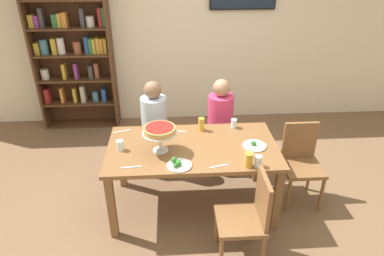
# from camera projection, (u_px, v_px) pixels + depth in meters

# --- Properties ---
(ground_plane) EXTENTS (12.00, 12.00, 0.00)m
(ground_plane) POSITION_uv_depth(u_px,v_px,m) (193.00, 204.00, 3.79)
(ground_plane) COLOR brown
(rear_partition) EXTENTS (8.00, 0.12, 2.80)m
(rear_partition) POSITION_uv_depth(u_px,v_px,m) (183.00, 28.00, 5.05)
(rear_partition) COLOR beige
(rear_partition) RESTS_ON ground_plane
(dining_table) EXTENTS (1.68, 0.91, 0.74)m
(dining_table) POSITION_uv_depth(u_px,v_px,m) (193.00, 154.00, 3.48)
(dining_table) COLOR brown
(dining_table) RESTS_ON ground_plane
(bookshelf) EXTENTS (1.10, 0.30, 2.21)m
(bookshelf) POSITION_uv_depth(u_px,v_px,m) (73.00, 52.00, 4.92)
(bookshelf) COLOR #4C2D19
(bookshelf) RESTS_ON ground_plane
(diner_far_right) EXTENTS (0.34, 0.34, 1.15)m
(diner_far_right) POSITION_uv_depth(u_px,v_px,m) (220.00, 131.00, 4.23)
(diner_far_right) COLOR #382D28
(diner_far_right) RESTS_ON ground_plane
(diner_far_left) EXTENTS (0.34, 0.34, 1.15)m
(diner_far_left) POSITION_uv_depth(u_px,v_px,m) (155.00, 133.00, 4.18)
(diner_far_left) COLOR #382D28
(diner_far_left) RESTS_ON ground_plane
(chair_head_east) EXTENTS (0.40, 0.40, 0.87)m
(chair_head_east) POSITION_uv_depth(u_px,v_px,m) (301.00, 160.00, 3.68)
(chair_head_east) COLOR brown
(chair_head_east) RESTS_ON ground_plane
(chair_near_right) EXTENTS (0.40, 0.40, 0.87)m
(chair_near_right) POSITION_uv_depth(u_px,v_px,m) (249.00, 215.00, 2.94)
(chair_near_right) COLOR brown
(chair_near_right) RESTS_ON ground_plane
(deep_dish_pizza_stand) EXTENTS (0.33, 0.33, 0.26)m
(deep_dish_pizza_stand) POSITION_uv_depth(u_px,v_px,m) (160.00, 131.00, 3.26)
(deep_dish_pizza_stand) COLOR silver
(deep_dish_pizza_stand) RESTS_ON dining_table
(salad_plate_near_diner) EXTENTS (0.23, 0.23, 0.07)m
(salad_plate_near_diner) POSITION_uv_depth(u_px,v_px,m) (178.00, 164.00, 3.13)
(salad_plate_near_diner) COLOR white
(salad_plate_near_diner) RESTS_ON dining_table
(salad_plate_far_diner) EXTENTS (0.23, 0.23, 0.06)m
(salad_plate_far_diner) POSITION_uv_depth(u_px,v_px,m) (254.00, 145.00, 3.43)
(salad_plate_far_diner) COLOR white
(salad_plate_far_diner) RESTS_ON dining_table
(beer_glass_amber_tall) EXTENTS (0.08, 0.08, 0.14)m
(beer_glass_amber_tall) POSITION_uv_depth(u_px,v_px,m) (249.00, 160.00, 3.10)
(beer_glass_amber_tall) COLOR gold
(beer_glass_amber_tall) RESTS_ON dining_table
(beer_glass_amber_short) EXTENTS (0.06, 0.06, 0.14)m
(beer_glass_amber_short) POSITION_uv_depth(u_px,v_px,m) (201.00, 124.00, 3.69)
(beer_glass_amber_short) COLOR gold
(beer_glass_amber_short) RESTS_ON dining_table
(water_glass_clear_near) EXTENTS (0.06, 0.06, 0.10)m
(water_glass_clear_near) POSITION_uv_depth(u_px,v_px,m) (234.00, 123.00, 3.76)
(water_glass_clear_near) COLOR white
(water_glass_clear_near) RESTS_ON dining_table
(water_glass_clear_far) EXTENTS (0.07, 0.07, 0.11)m
(water_glass_clear_far) POSITION_uv_depth(u_px,v_px,m) (258.00, 161.00, 3.11)
(water_glass_clear_far) COLOR white
(water_glass_clear_far) RESTS_ON dining_table
(water_glass_clear_spare) EXTENTS (0.07, 0.07, 0.10)m
(water_glass_clear_spare) POSITION_uv_depth(u_px,v_px,m) (120.00, 145.00, 3.35)
(water_glass_clear_spare) COLOR white
(water_glass_clear_spare) RESTS_ON dining_table
(cutlery_fork_near) EXTENTS (0.18, 0.03, 0.00)m
(cutlery_fork_near) POSITION_uv_depth(u_px,v_px,m) (131.00, 167.00, 3.12)
(cutlery_fork_near) COLOR silver
(cutlery_fork_near) RESTS_ON dining_table
(cutlery_knife_near) EXTENTS (0.18, 0.06, 0.00)m
(cutlery_knife_near) POSITION_uv_depth(u_px,v_px,m) (219.00, 166.00, 3.13)
(cutlery_knife_near) COLOR silver
(cutlery_knife_near) RESTS_ON dining_table
(cutlery_fork_far) EXTENTS (0.18, 0.05, 0.00)m
(cutlery_fork_far) POSITION_uv_depth(u_px,v_px,m) (152.00, 133.00, 3.67)
(cutlery_fork_far) COLOR silver
(cutlery_fork_far) RESTS_ON dining_table
(cutlery_knife_far) EXTENTS (0.18, 0.07, 0.00)m
(cutlery_knife_far) POSITION_uv_depth(u_px,v_px,m) (122.00, 131.00, 3.70)
(cutlery_knife_far) COLOR silver
(cutlery_knife_far) RESTS_ON dining_table
(cutlery_spare_fork) EXTENTS (0.18, 0.06, 0.00)m
(cutlery_spare_fork) POSITION_uv_depth(u_px,v_px,m) (178.00, 131.00, 3.70)
(cutlery_spare_fork) COLOR silver
(cutlery_spare_fork) RESTS_ON dining_table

